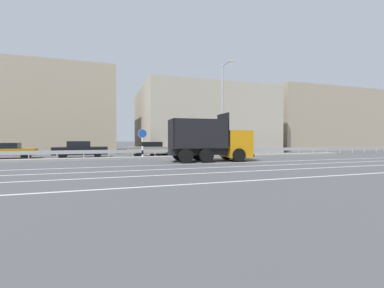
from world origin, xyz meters
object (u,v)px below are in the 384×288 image
(street_lamp_1, at_px, (223,106))
(parked_car_3, at_px, (80,149))
(median_road_sign, at_px, (142,143))
(parked_car_4, at_px, (152,149))
(dump_truck, at_px, (219,145))
(parked_car_2, at_px, (9,151))

(street_lamp_1, relative_size, parked_car_3, 1.91)
(street_lamp_1, distance_m, parked_car_3, 14.21)
(median_road_sign, distance_m, street_lamp_1, 8.63)
(street_lamp_1, relative_size, parked_car_4, 1.85)
(dump_truck, xyz_separation_m, street_lamp_1, (2.41, 4.27, 3.74))
(dump_truck, xyz_separation_m, parked_car_3, (-10.77, 7.42, -0.52))
(dump_truck, height_order, median_road_sign, dump_truck)
(dump_truck, height_order, street_lamp_1, street_lamp_1)
(parked_car_3, bearing_deg, parked_car_2, -99.28)
(parked_car_3, bearing_deg, street_lamp_1, 73.58)
(parked_car_2, bearing_deg, parked_car_4, 81.95)
(median_road_sign, relative_size, parked_car_4, 0.54)
(dump_truck, distance_m, parked_car_4, 8.43)
(street_lamp_1, bearing_deg, parked_car_3, 166.57)
(dump_truck, relative_size, parked_car_2, 1.54)
(dump_truck, bearing_deg, parked_car_3, -121.18)
(street_lamp_1, bearing_deg, parked_car_4, 154.28)
(median_road_sign, relative_size, street_lamp_1, 0.29)
(dump_truck, xyz_separation_m, parked_car_4, (-4.05, 7.38, -0.55))
(median_road_sign, height_order, parked_car_3, median_road_sign)
(parked_car_4, bearing_deg, parked_car_2, -95.49)
(median_road_sign, relative_size, parked_car_3, 0.55)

